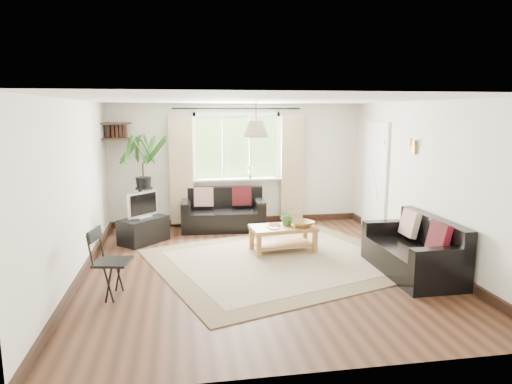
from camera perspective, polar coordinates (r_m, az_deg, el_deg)
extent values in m
plane|color=black|center=(6.73, 0.56, -9.43)|extent=(5.50, 5.50, 0.00)
plane|color=white|center=(6.35, 0.60, 11.45)|extent=(5.50, 5.50, 0.00)
cube|color=silver|center=(9.13, -2.41, 3.46)|extent=(5.00, 0.02, 2.40)
cube|color=silver|center=(3.81, 7.78, -5.90)|extent=(5.00, 0.02, 2.40)
cube|color=silver|center=(6.49, -21.71, 0.07)|extent=(0.02, 5.50, 2.40)
cube|color=silver|center=(7.29, 20.33, 1.18)|extent=(0.02, 5.50, 2.40)
cube|color=#C4B497|center=(7.02, 3.25, -8.53)|extent=(4.44, 4.11, 0.02)
cube|color=silver|center=(8.80, 14.65, 1.59)|extent=(0.06, 0.96, 2.06)
imported|color=#316227|center=(7.40, 3.98, -3.01)|extent=(0.32, 0.29, 0.31)
imported|color=olive|center=(7.37, 5.84, -3.99)|extent=(0.47, 0.47, 0.09)
imported|color=silver|center=(7.21, 1.64, -4.55)|extent=(0.21, 0.25, 0.02)
imported|color=#4F231F|center=(7.41, 1.61, -4.11)|extent=(0.22, 0.27, 0.02)
cube|color=black|center=(8.15, -13.86, -4.65)|extent=(0.89, 0.90, 0.44)
imported|color=#2D6023|center=(9.06, -0.74, 2.56)|extent=(0.14, 0.10, 0.27)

